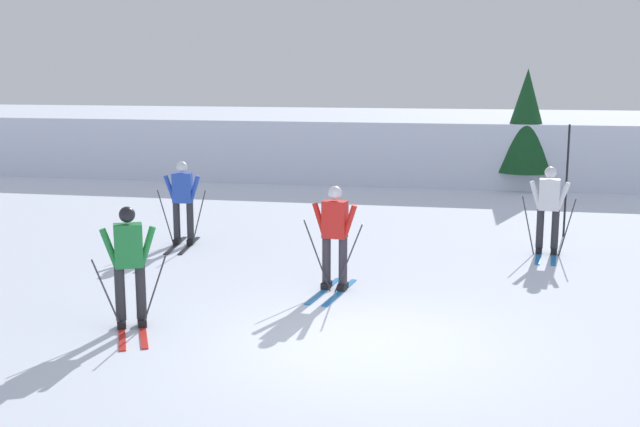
% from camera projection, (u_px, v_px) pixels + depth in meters
% --- Properties ---
extents(ground_plane, '(120.00, 120.00, 0.00)m').
position_uv_depth(ground_plane, '(353.00, 345.00, 10.30)').
color(ground_plane, silver).
extents(far_snow_ridge, '(80.00, 8.65, 1.95)m').
position_uv_depth(far_snow_ridge, '(432.00, 143.00, 27.67)').
color(far_snow_ridge, silver).
rests_on(far_snow_ridge, ground).
extents(skier_blue, '(1.00, 1.63, 1.71)m').
position_uv_depth(skier_blue, '(183.00, 198.00, 16.01)').
color(skier_blue, black).
rests_on(skier_blue, ground).
extents(skier_white, '(1.00, 1.63, 1.71)m').
position_uv_depth(skier_white, '(549.00, 208.00, 15.14)').
color(skier_white, '#237AC6').
rests_on(skier_white, ground).
extents(skier_red, '(1.00, 1.64, 1.71)m').
position_uv_depth(skier_red, '(335.00, 232.00, 12.70)').
color(skier_red, '#237AC6').
rests_on(skier_red, ground).
extents(skier_green, '(1.02, 1.60, 1.71)m').
position_uv_depth(skier_green, '(129.00, 260.00, 10.84)').
color(skier_green, red).
rests_on(skier_green, ground).
extents(trail_marker_pole, '(0.05, 0.05, 2.40)m').
position_uv_depth(trail_marker_pole, '(566.00, 181.00, 16.70)').
color(trail_marker_pole, black).
rests_on(trail_marker_pole, ground).
extents(conifer_far_left, '(1.78, 1.78, 3.55)m').
position_uv_depth(conifer_far_left, '(526.00, 121.00, 23.21)').
color(conifer_far_left, '#513823').
rests_on(conifer_far_left, ground).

